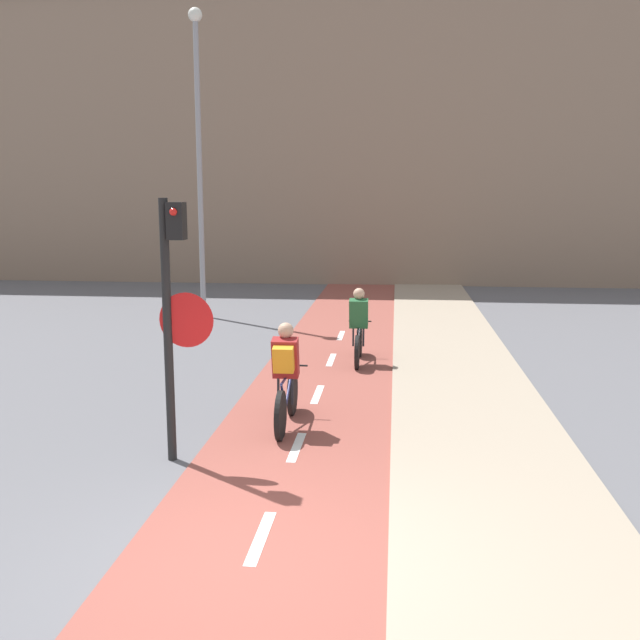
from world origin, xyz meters
name	(u,v)px	position (x,y,z in m)	size (l,w,h in m)	color
ground_plane	(250,566)	(0.00, 0.00, 0.00)	(120.00, 120.00, 0.00)	#5B5B60
bike_lane	(250,565)	(0.00, 0.00, 0.01)	(2.44, 60.00, 0.02)	brown
sidewalk_strip	(528,579)	(2.42, 0.00, 0.03)	(2.40, 60.00, 0.05)	gray
building_row_background	(366,139)	(0.00, 22.67, 5.41)	(60.00, 5.20, 10.80)	#89705B
traffic_light_pole	(173,302)	(-1.41, 2.45, 2.00)	(0.67, 0.25, 3.23)	black
street_lamp_far	(199,137)	(-3.92, 12.86, 4.75)	(0.36, 0.36, 7.93)	gray
cyclist_near	(286,379)	(-0.26, 3.81, 0.72)	(0.46, 1.80, 1.52)	black
cyclist_far	(359,330)	(0.55, 7.86, 0.67)	(0.46, 1.73, 1.49)	black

